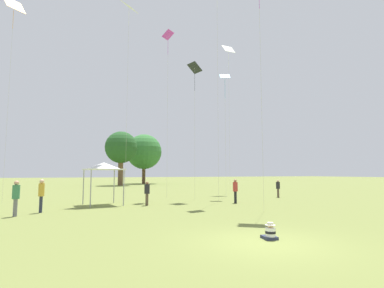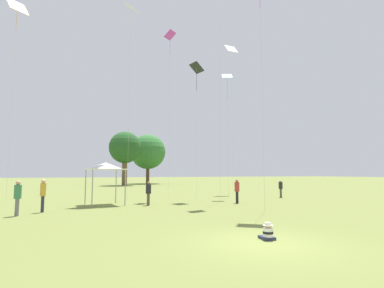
% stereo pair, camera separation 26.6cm
% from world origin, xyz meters
% --- Properties ---
extents(ground_plane, '(300.00, 300.00, 0.00)m').
position_xyz_m(ground_plane, '(0.00, 0.00, 0.00)').
color(ground_plane, olive).
extents(seated_toddler, '(0.49, 0.57, 0.57)m').
position_xyz_m(seated_toddler, '(0.48, 0.38, 0.23)').
color(seated_toddler, '#282D47').
rests_on(seated_toddler, ground).
extents(person_standing_1, '(0.34, 0.34, 1.85)m').
position_xyz_m(person_standing_1, '(-7.09, 10.83, 1.13)').
color(person_standing_1, '#282D42').
rests_on(person_standing_1, ground).
extents(person_standing_2, '(0.50, 0.50, 1.74)m').
position_xyz_m(person_standing_2, '(5.69, 11.25, 1.04)').
color(person_standing_2, black).
rests_on(person_standing_2, ground).
extents(person_standing_3, '(0.43, 0.43, 1.62)m').
position_xyz_m(person_standing_3, '(-0.69, 12.26, 0.96)').
color(person_standing_3, brown).
rests_on(person_standing_3, ground).
extents(person_standing_5, '(0.41, 0.41, 1.58)m').
position_xyz_m(person_standing_5, '(11.97, 14.24, 0.94)').
color(person_standing_5, brown).
rests_on(person_standing_5, ground).
extents(person_standing_6, '(0.50, 0.50, 1.81)m').
position_xyz_m(person_standing_6, '(-8.18, 9.71, 1.09)').
color(person_standing_6, slate).
rests_on(person_standing_6, ground).
extents(canopy_tent, '(2.77, 2.77, 2.93)m').
position_xyz_m(canopy_tent, '(-3.45, 13.60, 2.64)').
color(canopy_tent, white).
rests_on(canopy_tent, ground).
extents(kite_0, '(1.14, 1.29, 11.65)m').
position_xyz_m(kite_0, '(4.11, 15.13, 10.98)').
color(kite_0, '#1E2328').
rests_on(kite_0, ground).
extents(kite_1, '(1.43, 0.97, 17.31)m').
position_xyz_m(kite_1, '(11.28, 21.69, 16.35)').
color(kite_1, white).
rests_on(kite_1, ground).
extents(kite_2, '(1.15, 1.05, 11.54)m').
position_xyz_m(kite_2, '(7.54, 15.94, 10.80)').
color(kite_2, '#339EDB').
rests_on(kite_2, ground).
extents(kite_3, '(1.70, 1.69, 16.80)m').
position_xyz_m(kite_3, '(-1.41, 16.48, 15.94)').
color(kite_3, white).
rests_on(kite_3, ground).
extents(kite_5, '(1.75, 1.62, 16.14)m').
position_xyz_m(kite_5, '(-10.17, 18.30, 15.22)').
color(kite_5, orange).
rests_on(kite_5, ground).
extents(kite_6, '(1.20, 1.17, 15.16)m').
position_xyz_m(kite_6, '(2.33, 17.19, 14.17)').
color(kite_6, '#B738C6').
rests_on(kite_6, ground).
extents(distant_tree_0, '(5.73, 5.73, 9.68)m').
position_xyz_m(distant_tree_0, '(3.14, 46.40, 6.73)').
color(distant_tree_0, brown).
rests_on(distant_tree_0, ground).
extents(distant_tree_1, '(7.28, 7.28, 10.29)m').
position_xyz_m(distant_tree_1, '(9.05, 53.38, 6.62)').
color(distant_tree_1, brown).
rests_on(distant_tree_1, ground).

